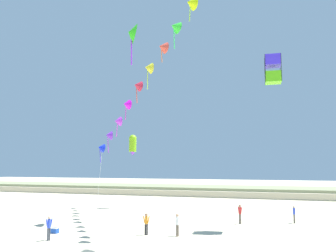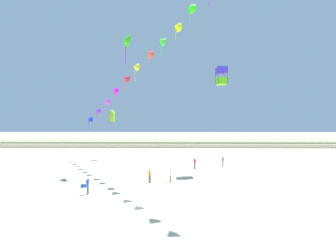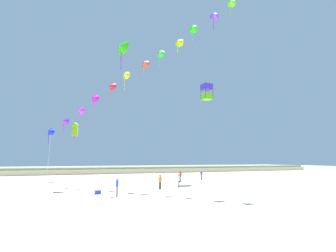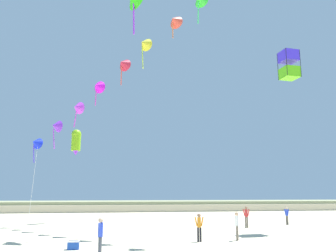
{
  "view_description": "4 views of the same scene",
  "coord_description": "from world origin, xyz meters",
  "px_view_note": "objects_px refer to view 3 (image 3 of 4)",
  "views": [
    {
      "loc": [
        10.44,
        -18.99,
        5.1
      ],
      "look_at": [
        -0.7,
        13.4,
        9.0
      ],
      "focal_mm": 38.0,
      "sensor_mm": 36.0,
      "label": 1
    },
    {
      "loc": [
        2.49,
        -19.22,
        7.14
      ],
      "look_at": [
        2.06,
        11.38,
        6.42
      ],
      "focal_mm": 24.0,
      "sensor_mm": 36.0,
      "label": 2
    },
    {
      "loc": [
        -10.34,
        -21.41,
        3.24
      ],
      "look_at": [
        2.6,
        10.29,
        7.66
      ],
      "focal_mm": 28.0,
      "sensor_mm": 36.0,
      "label": 3
    },
    {
      "loc": [
        -5.44,
        -14.38,
        2.76
      ],
      "look_at": [
        -0.55,
        13.46,
        8.11
      ],
      "focal_mm": 38.0,
      "sensor_mm": 36.0,
      "label": 4
    }
  ],
  "objects_px": {
    "person_near_right": "(117,185)",
    "person_mid_center": "(179,180)",
    "large_kite_mid_trail": "(75,130)",
    "person_near_left": "(180,175)",
    "person_far_right": "(160,181)",
    "person_far_left": "(201,175)",
    "beach_cooler": "(98,192)",
    "large_kite_high_solo": "(207,92)",
    "large_kite_low_lead": "(121,47)"
  },
  "relations": [
    {
      "from": "person_far_left",
      "to": "beach_cooler",
      "type": "relative_size",
      "value": 2.69
    },
    {
      "from": "person_far_left",
      "to": "person_near_left",
      "type": "bearing_deg",
      "value": -156.97
    },
    {
      "from": "person_near_left",
      "to": "beach_cooler",
      "type": "distance_m",
      "value": 15.82
    },
    {
      "from": "person_near_left",
      "to": "person_far_right",
      "type": "xyz_separation_m",
      "value": [
        -5.96,
        -7.53,
        -0.06
      ]
    },
    {
      "from": "person_mid_center",
      "to": "beach_cooler",
      "type": "height_order",
      "value": "person_mid_center"
    },
    {
      "from": "large_kite_high_solo",
      "to": "beach_cooler",
      "type": "relative_size",
      "value": 4.08
    },
    {
      "from": "large_kite_low_lead",
      "to": "beach_cooler",
      "type": "xyz_separation_m",
      "value": [
        -3.24,
        -6.54,
        -17.7
      ]
    },
    {
      "from": "person_far_right",
      "to": "person_near_right",
      "type": "bearing_deg",
      "value": -143.75
    },
    {
      "from": "person_far_left",
      "to": "beach_cooler",
      "type": "bearing_deg",
      "value": -147.53
    },
    {
      "from": "person_far_right",
      "to": "large_kite_low_lead",
      "type": "relative_size",
      "value": 0.38
    },
    {
      "from": "large_kite_mid_trail",
      "to": "person_near_left",
      "type": "bearing_deg",
      "value": -30.02
    },
    {
      "from": "person_near_left",
      "to": "beach_cooler",
      "type": "bearing_deg",
      "value": -144.57
    },
    {
      "from": "person_near_left",
      "to": "large_kite_mid_trail",
      "type": "distance_m",
      "value": 18.05
    },
    {
      "from": "person_near_left",
      "to": "person_far_left",
      "type": "height_order",
      "value": "person_near_left"
    },
    {
      "from": "beach_cooler",
      "to": "person_near_left",
      "type": "bearing_deg",
      "value": 35.43
    },
    {
      "from": "person_near_left",
      "to": "large_kite_low_lead",
      "type": "height_order",
      "value": "large_kite_low_lead"
    },
    {
      "from": "person_near_right",
      "to": "beach_cooler",
      "type": "xyz_separation_m",
      "value": [
        -1.33,
        2.46,
        -0.76
      ]
    },
    {
      "from": "person_far_right",
      "to": "large_kite_low_lead",
      "type": "height_order",
      "value": "large_kite_low_lead"
    },
    {
      "from": "person_near_right",
      "to": "person_mid_center",
      "type": "relative_size",
      "value": 1.02
    },
    {
      "from": "person_far_left",
      "to": "person_far_right",
      "type": "bearing_deg",
      "value": -138.07
    },
    {
      "from": "person_near_right",
      "to": "large_kite_low_lead",
      "type": "xyz_separation_m",
      "value": [
        1.91,
        9.0,
        16.94
      ]
    },
    {
      "from": "large_kite_mid_trail",
      "to": "beach_cooler",
      "type": "xyz_separation_m",
      "value": [
        1.55,
        -17.5,
        -7.69
      ]
    },
    {
      "from": "person_near_left",
      "to": "person_mid_center",
      "type": "bearing_deg",
      "value": -116.06
    },
    {
      "from": "large_kite_low_lead",
      "to": "beach_cooler",
      "type": "relative_size",
      "value": 7.33
    },
    {
      "from": "large_kite_low_lead",
      "to": "large_kite_high_solo",
      "type": "relative_size",
      "value": 1.8
    },
    {
      "from": "person_near_left",
      "to": "beach_cooler",
      "type": "height_order",
      "value": "person_near_left"
    },
    {
      "from": "large_kite_mid_trail",
      "to": "large_kite_high_solo",
      "type": "bearing_deg",
      "value": -30.93
    },
    {
      "from": "person_near_right",
      "to": "person_mid_center",
      "type": "height_order",
      "value": "person_near_right"
    },
    {
      "from": "person_near_right",
      "to": "person_far_left",
      "type": "height_order",
      "value": "person_near_right"
    },
    {
      "from": "large_kite_mid_trail",
      "to": "person_near_right",
      "type": "bearing_deg",
      "value": -81.8
    },
    {
      "from": "person_near_right",
      "to": "person_mid_center",
      "type": "distance_m",
      "value": 9.06
    },
    {
      "from": "person_mid_center",
      "to": "large_kite_mid_trail",
      "type": "xyz_separation_m",
      "value": [
        -10.85,
        15.66,
        6.95
      ]
    },
    {
      "from": "person_mid_center",
      "to": "person_far_left",
      "type": "xyz_separation_m",
      "value": [
        8.17,
        9.27,
        -0.06
      ]
    },
    {
      "from": "person_far_left",
      "to": "large_kite_high_solo",
      "type": "xyz_separation_m",
      "value": [
        -1.26,
        -4.26,
        12.34
      ]
    },
    {
      "from": "person_near_right",
      "to": "large_kite_low_lead",
      "type": "distance_m",
      "value": 19.28
    },
    {
      "from": "large_kite_high_solo",
      "to": "beach_cooler",
      "type": "distance_m",
      "value": 21.9
    },
    {
      "from": "person_near_right",
      "to": "beach_cooler",
      "type": "height_order",
      "value": "person_near_right"
    },
    {
      "from": "person_mid_center",
      "to": "large_kite_low_lead",
      "type": "distance_m",
      "value": 18.61
    },
    {
      "from": "beach_cooler",
      "to": "person_near_right",
      "type": "bearing_deg",
      "value": -61.72
    },
    {
      "from": "person_far_right",
      "to": "beach_cooler",
      "type": "xyz_separation_m",
      "value": [
        -6.92,
        -1.64,
        -0.71
      ]
    },
    {
      "from": "large_kite_low_lead",
      "to": "beach_cooler",
      "type": "distance_m",
      "value": 19.15
    },
    {
      "from": "person_near_left",
      "to": "person_far_right",
      "type": "distance_m",
      "value": 9.6
    },
    {
      "from": "person_mid_center",
      "to": "person_near_right",
      "type": "bearing_deg",
      "value": -151.62
    },
    {
      "from": "large_kite_high_solo",
      "to": "person_far_right",
      "type": "bearing_deg",
      "value": -150.68
    },
    {
      "from": "large_kite_high_solo",
      "to": "large_kite_low_lead",
      "type": "bearing_deg",
      "value": -178.58
    },
    {
      "from": "large_kite_mid_trail",
      "to": "large_kite_high_solo",
      "type": "height_order",
      "value": "large_kite_high_solo"
    },
    {
      "from": "person_near_left",
      "to": "large_kite_high_solo",
      "type": "distance_m",
      "value": 12.91
    },
    {
      "from": "person_mid_center",
      "to": "person_near_left",
      "type": "bearing_deg",
      "value": 63.94
    },
    {
      "from": "person_near_left",
      "to": "person_far_right",
      "type": "height_order",
      "value": "person_near_left"
    },
    {
      "from": "large_kite_mid_trail",
      "to": "large_kite_high_solo",
      "type": "xyz_separation_m",
      "value": [
        17.76,
        -10.65,
        5.34
      ]
    }
  ]
}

